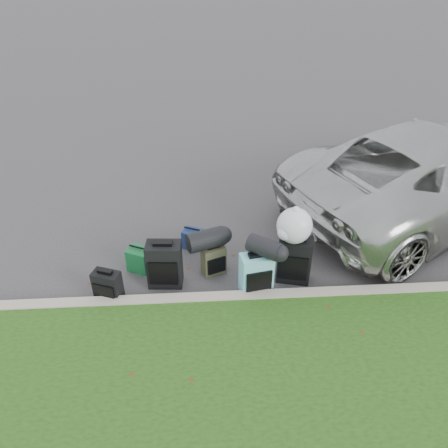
{
  "coord_description": "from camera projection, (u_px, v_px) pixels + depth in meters",
  "views": [
    {
      "loc": [
        -0.45,
        -5.52,
        4.39
      ],
      "look_at": [
        -0.1,
        0.2,
        0.55
      ],
      "focal_mm": 35.0,
      "sensor_mm": 36.0,
      "label": 1
    }
  ],
  "objects": [
    {
      "name": "tote_navy",
      "position": [
        192.0,
        239.0,
        7.24
      ],
      "size": [
        0.37,
        0.33,
        0.32
      ],
      "primitive_type": "cube",
      "rotation": [
        0.0,
        0.0,
        -0.4
      ],
      "color": "navy",
      "rests_on": "ground"
    },
    {
      "name": "suitcase_large_black_right",
      "position": [
        294.0,
        260.0,
        6.44
      ],
      "size": [
        0.54,
        0.4,
        0.73
      ],
      "primitive_type": "cube",
      "rotation": [
        0.0,
        0.0,
        -0.23
      ],
      "color": "black",
      "rests_on": "ground"
    },
    {
      "name": "suitcase_olive",
      "position": [
        214.0,
        260.0,
        6.64
      ],
      "size": [
        0.4,
        0.33,
        0.48
      ],
      "primitive_type": "cube",
      "rotation": [
        0.0,
        0.0,
        0.37
      ],
      "color": "#363522",
      "rests_on": "ground"
    },
    {
      "name": "curb",
      "position": [
        236.0,
        299.0,
        6.17
      ],
      "size": [
        120.0,
        0.18,
        0.15
      ],
      "primitive_type": "cube",
      "color": "#9E937F",
      "rests_on": "ground"
    },
    {
      "name": "duffel_right",
      "position": [
        265.0,
        247.0,
        6.01
      ],
      "size": [
        0.54,
        0.49,
        0.26
      ],
      "primitive_type": "cylinder",
      "rotation": [
        0.0,
        1.57,
        -0.65
      ],
      "color": "black",
      "rests_on": "suitcase_teal"
    },
    {
      "name": "ground",
      "position": [
        231.0,
        259.0,
        7.04
      ],
      "size": [
        120.0,
        120.0,
        0.0
      ],
      "primitive_type": "plane",
      "color": "#383535",
      "rests_on": "ground"
    },
    {
      "name": "suitcase_large_black_left",
      "position": [
        165.0,
        264.0,
        6.36
      ],
      "size": [
        0.52,
        0.33,
        0.72
      ],
      "primitive_type": "cube",
      "rotation": [
        0.0,
        0.0,
        -0.07
      ],
      "color": "black",
      "rests_on": "ground"
    },
    {
      "name": "duffel_left",
      "position": [
        206.0,
        239.0,
        6.42
      ],
      "size": [
        0.62,
        0.47,
        0.3
      ],
      "primitive_type": "cylinder",
      "rotation": [
        0.0,
        1.57,
        0.36
      ],
      "color": "black",
      "rests_on": "suitcase_olive"
    },
    {
      "name": "suitcase_teal",
      "position": [
        256.0,
        274.0,
        6.24
      ],
      "size": [
        0.49,
        0.35,
        0.65
      ],
      "primitive_type": "cube",
      "rotation": [
        0.0,
        0.0,
        0.18
      ],
      "color": "#559BA9",
      "rests_on": "ground"
    },
    {
      "name": "trash_bag",
      "position": [
        294.0,
        226.0,
        6.08
      ],
      "size": [
        0.51,
        0.51,
        0.51
      ],
      "primitive_type": "sphere",
      "color": "white",
      "rests_on": "suitcase_large_black_right"
    },
    {
      "name": "suv",
      "position": [
        438.0,
        171.0,
        7.85
      ],
      "size": [
        6.41,
        4.82,
        1.62
      ],
      "primitive_type": "imported",
      "rotation": [
        0.0,
        0.0,
        1.99
      ],
      "color": "#B7B7B2",
      "rests_on": "ground"
    },
    {
      "name": "tote_green",
      "position": [
        140.0,
        259.0,
        6.73
      ],
      "size": [
        0.41,
        0.38,
        0.38
      ],
      "primitive_type": "cube",
      "rotation": [
        0.0,
        0.0,
        -0.43
      ],
      "color": "#186D33",
      "rests_on": "ground"
    },
    {
      "name": "suitcase_small_black",
      "position": [
        108.0,
        286.0,
        6.15
      ],
      "size": [
        0.43,
        0.33,
        0.48
      ],
      "primitive_type": "cube",
      "rotation": [
        0.0,
        0.0,
        -0.35
      ],
      "color": "black",
      "rests_on": "ground"
    }
  ]
}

